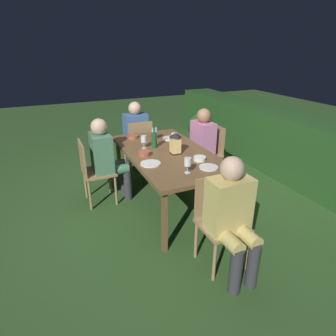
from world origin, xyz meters
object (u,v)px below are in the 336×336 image
(lantern_centerpiece, at_px, (175,142))
(bowl_salad, at_px, (200,158))
(bowl_bread, at_px, (144,153))
(wine_glass_b, at_px, (144,140))
(chair_side_right_a, at_px, (210,151))
(plate_a, at_px, (171,138))
(potted_plant_by_hedge, at_px, (200,129))
(person_in_mustard, at_px, (232,214))
(plate_c, at_px, (209,167))
(person_in_green, at_px, (107,156))
(dining_table, at_px, (168,156))
(person_in_pink, at_px, (199,143))
(chair_head_near, at_px, (139,143))
(person_in_blue, at_px, (135,132))
(wine_glass_d, at_px, (188,163))
(bowl_olives, at_px, (133,137))
(chair_head_far, at_px, (219,217))
(wine_glass_c, at_px, (174,137))
(green_bottle_on_table, at_px, (154,140))
(wine_glass_a, at_px, (155,132))
(chair_side_left_a, at_px, (93,169))
(plate_b, at_px, (151,164))

(lantern_centerpiece, bearing_deg, bowl_salad, 27.37)
(lantern_centerpiece, height_order, bowl_bread, lantern_centerpiece)
(wine_glass_b, bearing_deg, chair_side_right_a, 98.84)
(lantern_centerpiece, bearing_deg, wine_glass_b, -139.83)
(plate_a, xyz_separation_m, potted_plant_by_hedge, (-1.31, 1.25, -0.33))
(person_in_mustard, relative_size, plate_c, 5.52)
(person_in_green, distance_m, plate_a, 0.95)
(dining_table, height_order, wine_glass_b, wine_glass_b)
(person_in_pink, xyz_separation_m, plate_a, (-0.05, -0.44, 0.11))
(dining_table, height_order, chair_head_near, chair_head_near)
(dining_table, height_order, person_in_blue, person_in_blue)
(chair_head_near, distance_m, wine_glass_d, 1.91)
(bowl_olives, bearing_deg, bowl_bread, -6.52)
(person_in_blue, xyz_separation_m, plate_a, (0.92, 0.25, 0.11))
(dining_table, height_order, plate_c, plate_c)
(person_in_pink, distance_m, plate_a, 0.46)
(person_in_blue, relative_size, bowl_bread, 7.64)
(dining_table, bearing_deg, potted_plant_by_hedge, 139.88)
(dining_table, distance_m, chair_side_right_a, 1.01)
(chair_head_far, distance_m, wine_glass_c, 1.47)
(dining_table, xyz_separation_m, person_in_mustard, (1.40, 0.00, -0.06))
(person_in_green, bearing_deg, green_bottle_on_table, 70.35)
(plate_c, bearing_deg, green_bottle_on_table, -160.58)
(chair_head_near, bearing_deg, wine_glass_b, -13.75)
(bowl_olives, height_order, potted_plant_by_hedge, bowl_olives)
(wine_glass_b, bearing_deg, wine_glass_a, 137.65)
(green_bottle_on_table, bearing_deg, wine_glass_c, 87.67)
(person_in_mustard, xyz_separation_m, plate_c, (-0.75, 0.20, 0.11))
(person_in_mustard, height_order, person_in_blue, same)
(chair_side_left_a, xyz_separation_m, person_in_blue, (-0.97, 0.89, 0.15))
(chair_head_far, distance_m, plate_a, 1.72)
(plate_c, relative_size, bowl_bread, 1.38)
(chair_head_near, distance_m, plate_a, 0.81)
(green_bottle_on_table, distance_m, wine_glass_d, 0.89)
(bowl_bread, bearing_deg, dining_table, 90.04)
(chair_head_near, relative_size, plate_b, 3.75)
(person_in_blue, bearing_deg, wine_glass_b, -11.47)
(green_bottle_on_table, distance_m, wine_glass_b, 0.14)
(plate_c, bearing_deg, wine_glass_d, -85.16)
(plate_a, bearing_deg, wine_glass_c, -15.51)
(chair_side_left_a, distance_m, chair_head_near, 1.18)
(bowl_bread, xyz_separation_m, bowl_salad, (0.41, 0.54, -0.01))
(person_in_green, bearing_deg, wine_glass_d, 29.50)
(dining_table, xyz_separation_m, chair_side_right_a, (-0.43, 0.89, -0.21))
(person_in_green, bearing_deg, bowl_salad, 47.59)
(wine_glass_d, bearing_deg, green_bottle_on_table, -178.06)
(wine_glass_d, relative_size, plate_c, 0.81)
(chair_head_far, height_order, plate_b, chair_head_far)
(wine_glass_a, bearing_deg, dining_table, -3.30)
(dining_table, bearing_deg, plate_b, -49.89)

